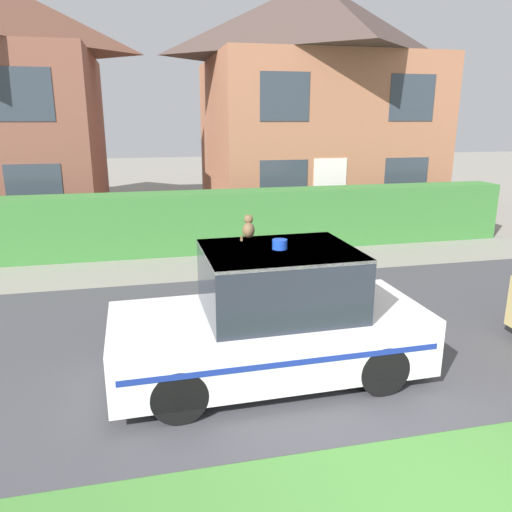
# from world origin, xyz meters

# --- Properties ---
(road_strip) EXTENTS (28.00, 5.65, 0.01)m
(road_strip) POSITION_xyz_m (0.00, 4.14, 0.01)
(road_strip) COLOR #424247
(road_strip) RESTS_ON ground
(lawn_verge) EXTENTS (28.00, 2.02, 0.01)m
(lawn_verge) POSITION_xyz_m (0.00, 0.31, 0.00)
(lawn_verge) COLOR #478438
(lawn_verge) RESTS_ON ground
(garden_hedge) EXTENTS (15.94, 0.86, 1.48)m
(garden_hedge) POSITION_xyz_m (-0.99, 9.35, 0.74)
(garden_hedge) COLOR #3D7F38
(garden_hedge) RESTS_ON ground
(police_car) EXTENTS (3.94, 1.72, 1.81)m
(police_car) POSITION_xyz_m (-0.95, 2.88, 0.78)
(police_car) COLOR black
(police_car) RESTS_ON road_strip
(cat) EXTENTS (0.23, 0.29, 0.28)m
(cat) POSITION_xyz_m (-1.21, 3.07, 1.94)
(cat) COLOR brown
(cat) RESTS_ON police_car
(house_right) EXTENTS (7.30, 6.75, 7.53)m
(house_right) POSITION_xyz_m (3.40, 14.19, 3.84)
(house_right) COLOR #A86B4C
(house_right) RESTS_ON ground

